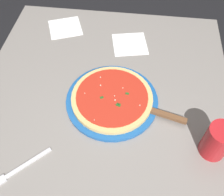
# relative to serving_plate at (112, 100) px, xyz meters

# --- Properties ---
(ground_plane) EXTENTS (5.00, 5.00, 0.00)m
(ground_plane) POSITION_rel_serving_plate_xyz_m (-0.01, -0.03, -0.76)
(ground_plane) COLOR black
(restaurant_table) EXTENTS (1.03, 0.92, 0.76)m
(restaurant_table) POSITION_rel_serving_plate_xyz_m (-0.01, -0.03, -0.14)
(restaurant_table) COLOR black
(restaurant_table) RESTS_ON ground_plane
(serving_plate) EXTENTS (0.33, 0.33, 0.01)m
(serving_plate) POSITION_rel_serving_plate_xyz_m (0.00, 0.00, 0.00)
(serving_plate) COLOR #195199
(serving_plate) RESTS_ON restaurant_table
(pizza) EXTENTS (0.29, 0.29, 0.02)m
(pizza) POSITION_rel_serving_plate_xyz_m (0.00, 0.00, 0.02)
(pizza) COLOR #DBB26B
(pizza) RESTS_ON serving_plate
(pizza_server) EXTENTS (0.10, 0.22, 0.01)m
(pizza_server) POSITION_rel_serving_plate_xyz_m (0.04, 0.15, 0.01)
(pizza_server) COLOR silver
(pizza_server) RESTS_ON serving_plate
(cup_tall_drink) EXTENTS (0.08, 0.08, 0.12)m
(cup_tall_drink) POSITION_rel_serving_plate_xyz_m (0.15, 0.33, 0.05)
(cup_tall_drink) COLOR #B2191E
(cup_tall_drink) RESTS_ON restaurant_table
(napkin_folded_right) EXTENTS (0.17, 0.17, 0.00)m
(napkin_folded_right) POSITION_rel_serving_plate_xyz_m (-0.31, 0.04, -0.01)
(napkin_folded_right) COLOR white
(napkin_folded_right) RESTS_ON restaurant_table
(napkin_loose_left) EXTENTS (0.18, 0.18, 0.00)m
(napkin_loose_left) POSITION_rel_serving_plate_xyz_m (-0.38, -0.26, -0.01)
(napkin_loose_left) COLOR white
(napkin_loose_left) RESTS_ON restaurant_table
(fork) EXTENTS (0.14, 0.15, 0.00)m
(fork) POSITION_rel_serving_plate_xyz_m (0.28, -0.24, -0.00)
(fork) COLOR silver
(fork) RESTS_ON restaurant_table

